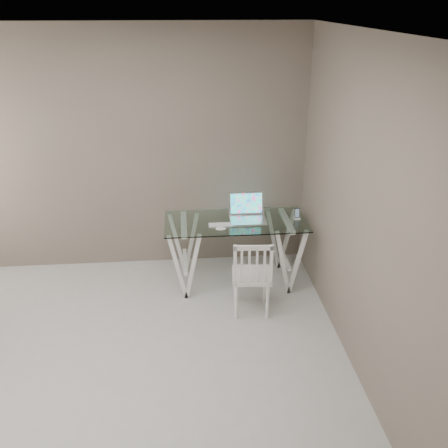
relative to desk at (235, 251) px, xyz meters
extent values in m
plane|color=#B3B0AB|center=(-1.14, -1.67, -0.38)|extent=(4.50, 4.50, 0.00)
cube|color=white|center=(-1.14, -1.67, 2.32)|extent=(4.00, 4.50, 0.02)
cube|color=#716459|center=(-1.14, 0.58, 0.97)|extent=(4.00, 0.02, 2.70)
cube|color=#716459|center=(0.86, -1.67, 0.97)|extent=(0.02, 4.50, 2.70)
cube|color=silver|center=(0.00, 0.00, 0.36)|extent=(1.50, 0.70, 0.01)
cube|color=white|center=(-0.55, 0.00, -0.02)|extent=(0.24, 0.62, 0.72)
cube|color=white|center=(0.55, 0.00, -0.02)|extent=(0.24, 0.62, 0.72)
cube|color=white|center=(0.10, -0.56, 0.02)|extent=(0.40, 0.40, 0.04)
cylinder|color=white|center=(-0.06, -0.70, -0.19)|extent=(0.03, 0.03, 0.38)
cylinder|color=white|center=(0.24, -0.73, -0.19)|extent=(0.03, 0.03, 0.38)
cylinder|color=white|center=(-0.04, -0.40, -0.19)|extent=(0.03, 0.03, 0.38)
cylinder|color=white|center=(0.26, -0.42, -0.19)|extent=(0.03, 0.03, 0.38)
cube|color=white|center=(0.09, -0.74, 0.23)|extent=(0.38, 0.06, 0.42)
cube|color=silver|center=(0.13, -0.02, 0.37)|extent=(0.38, 0.26, 0.02)
cube|color=#19D899|center=(0.13, 0.14, 0.50)|extent=(0.38, 0.07, 0.25)
cube|color=silver|center=(-0.16, -0.10, 0.37)|extent=(0.28, 0.12, 0.01)
ellipsoid|color=white|center=(-0.18, -0.22, 0.38)|extent=(0.11, 0.06, 0.03)
cube|color=white|center=(0.66, -0.01, 0.37)|extent=(0.06, 0.06, 0.01)
cube|color=black|center=(0.66, 0.00, 0.43)|extent=(0.05, 0.03, 0.10)
camera|label=1|loc=(-0.56, -4.80, 2.51)|focal=40.00mm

